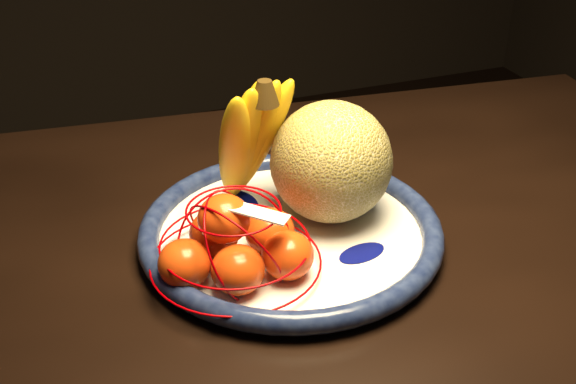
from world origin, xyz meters
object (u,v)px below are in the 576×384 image
object	(u,v)px
cantaloupe	(331,162)
banana_bunch	(247,137)
dining_table	(217,327)
fruit_bowl	(291,232)
mandarin_bag	(236,245)

from	to	relation	value
cantaloupe	banana_bunch	world-z (taller)	banana_bunch
dining_table	cantaloupe	xyz separation A→B (m)	(0.18, 0.06, 0.18)
cantaloupe	banana_bunch	size ratio (longest dim) A/B	0.76
fruit_bowl	cantaloupe	size ratio (longest dim) A/B	2.47
banana_bunch	dining_table	bearing A→B (deg)	-146.88
fruit_bowl	mandarin_bag	xyz separation A→B (m)	(-0.09, -0.05, 0.03)
dining_table	cantaloupe	size ratio (longest dim) A/B	10.59
dining_table	fruit_bowl	world-z (taller)	fruit_bowl
banana_bunch	mandarin_bag	bearing A→B (deg)	-134.46
banana_bunch	mandarin_bag	size ratio (longest dim) A/B	0.79
fruit_bowl	cantaloupe	xyz separation A→B (m)	(0.06, 0.02, 0.08)
dining_table	cantaloupe	world-z (taller)	cantaloupe
fruit_bowl	banana_bunch	bearing A→B (deg)	110.20
fruit_bowl	mandarin_bag	size ratio (longest dim) A/B	1.48
dining_table	banana_bunch	bearing A→B (deg)	60.10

